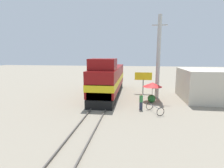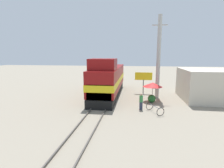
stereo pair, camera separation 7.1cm
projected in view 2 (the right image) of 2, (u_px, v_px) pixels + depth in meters
name	position (u px, v px, depth m)	size (l,w,h in m)	color
ground_plane	(105.00, 101.00, 20.23)	(120.00, 120.00, 0.00)	gray
rail_near	(99.00, 100.00, 20.31)	(0.08, 36.69, 0.15)	#4C4742
rail_far	(111.00, 100.00, 20.12)	(0.08, 36.69, 0.15)	#4C4742
locomotive	(108.00, 80.00, 22.54)	(2.99, 13.31, 4.86)	black
utility_pole	(159.00, 57.00, 20.73)	(1.80, 0.46, 9.84)	#B2B2AD
vendor_umbrella	(153.00, 85.00, 19.76)	(2.17, 2.17, 2.18)	#4C4C4C
billboard_sign	(144.00, 78.00, 23.78)	(2.32, 0.12, 2.89)	#595959
shrub_cluster	(152.00, 99.00, 19.54)	(0.87, 0.87, 0.87)	#236028
person_bystander	(141.00, 101.00, 16.82)	(0.34, 0.34, 1.64)	#2D3347
bicycle	(155.00, 109.00, 16.05)	(1.51, 2.00, 0.76)	black
building_block_distant	(220.00, 85.00, 20.35)	(8.45, 6.29, 3.59)	beige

